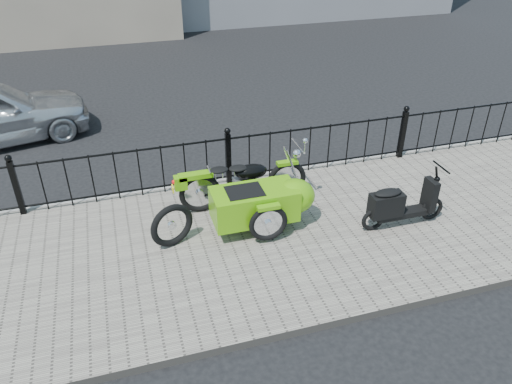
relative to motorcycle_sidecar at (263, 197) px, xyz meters
name	(u,v)px	position (x,y,z in m)	size (l,w,h in m)	color
ground	(249,227)	(-0.20, 0.10, -0.59)	(120.00, 120.00, 0.00)	black
sidewalk	(258,242)	(-0.20, -0.40, -0.53)	(30.00, 3.80, 0.12)	#6C645B
curb	(227,181)	(-0.20, 1.54, -0.53)	(30.00, 0.10, 0.12)	gray
iron_fence	(228,159)	(-0.20, 1.40, -0.01)	(14.11, 0.11, 1.08)	black
motorcycle_sidecar	(263,197)	(0.00, 0.00, 0.00)	(2.28, 1.48, 0.98)	black
scooter	(399,205)	(2.01, -0.69, -0.10)	(1.44, 0.42, 0.97)	black
spare_tire	(172,225)	(-1.45, -0.17, -0.13)	(0.70, 0.70, 0.10)	black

